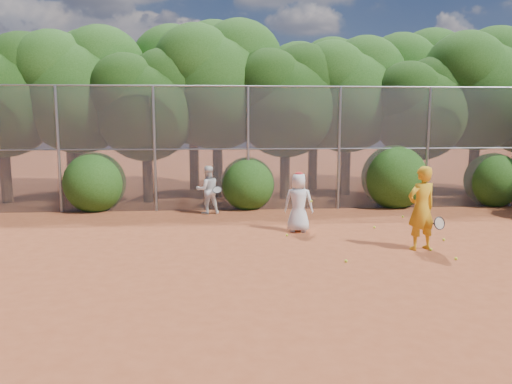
{
  "coord_description": "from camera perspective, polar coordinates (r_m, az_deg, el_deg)",
  "views": [
    {
      "loc": [
        -1.94,
        -10.18,
        2.97
      ],
      "look_at": [
        -1.0,
        2.5,
        1.1
      ],
      "focal_mm": 35.0,
      "sensor_mm": 36.0,
      "label": 1
    }
  ],
  "objects": [
    {
      "name": "tree_7",
      "position": [
        21.35,
        24.19,
        11.16
      ],
      "size": [
        4.77,
        4.14,
        6.53
      ],
      "color": "black",
      "rests_on": "ground"
    },
    {
      "name": "tree_0",
      "position": [
        19.72,
        -27.06,
        10.26
      ],
      "size": [
        4.38,
        3.81,
        6.0
      ],
      "color": "black",
      "rests_on": "ground"
    },
    {
      "name": "tree_4",
      "position": [
        18.6,
        3.53,
        10.78
      ],
      "size": [
        4.19,
        3.64,
        5.73
      ],
      "color": "black",
      "rests_on": "ground"
    },
    {
      "name": "tree_1",
      "position": [
        19.41,
        -19.56,
        11.42
      ],
      "size": [
        4.64,
        4.03,
        6.35
      ],
      "color": "black",
      "rests_on": "ground"
    },
    {
      "name": "tree_9",
      "position": [
        21.9,
        -20.55,
        11.42
      ],
      "size": [
        4.83,
        4.2,
        6.62
      ],
      "color": "black",
      "rests_on": "ground"
    },
    {
      "name": "ball_2",
      "position": [
        11.47,
        21.89,
        -7.07
      ],
      "size": [
        0.07,
        0.07,
        0.07
      ],
      "primitive_type": "sphere",
      "color": "#CFE329",
      "rests_on": "ground"
    },
    {
      "name": "tree_6",
      "position": [
        19.69,
        18.37,
        9.4
      ],
      "size": [
        3.86,
        3.36,
        5.29
      ],
      "color": "black",
      "rests_on": "ground"
    },
    {
      "name": "tree_3",
      "position": [
        19.07,
        -4.32,
        12.63
      ],
      "size": [
        4.89,
        4.26,
        6.7
      ],
      "color": "black",
      "rests_on": "ground"
    },
    {
      "name": "tree_10",
      "position": [
        21.31,
        -7.07,
        12.76
      ],
      "size": [
        5.15,
        4.48,
        7.06
      ],
      "color": "black",
      "rests_on": "ground"
    },
    {
      "name": "tree_12",
      "position": [
        23.1,
        17.77,
        11.8
      ],
      "size": [
        5.02,
        4.37,
        6.88
      ],
      "color": "black",
      "rests_on": "ground"
    },
    {
      "name": "bush_0",
      "position": [
        17.08,
        -17.96,
        1.34
      ],
      "size": [
        2.0,
        2.0,
        2.0
      ],
      "primitive_type": "sphere",
      "color": "#1C4411",
      "rests_on": "ground"
    },
    {
      "name": "tree_2",
      "position": [
        18.2,
        -12.36,
        10.11
      ],
      "size": [
        3.99,
        3.47,
        5.47
      ],
      "color": "black",
      "rests_on": "ground"
    },
    {
      "name": "bush_3",
      "position": [
        19.09,
        25.43,
        1.48
      ],
      "size": [
        1.9,
        1.9,
        1.9
      ],
      "primitive_type": "sphere",
      "color": "#1C4411",
      "rests_on": "ground"
    },
    {
      "name": "player_teen",
      "position": [
        13.18,
        4.9,
        -1.17
      ],
      "size": [
        0.86,
        0.67,
        1.6
      ],
      "rotation": [
        0.0,
        0.0,
        2.91
      ],
      "color": "white",
      "rests_on": "ground"
    },
    {
      "name": "ball_3",
      "position": [
        12.05,
        19.35,
        -6.21
      ],
      "size": [
        0.07,
        0.07,
        0.07
      ],
      "primitive_type": "sphere",
      "color": "#CFE329",
      "rests_on": "ground"
    },
    {
      "name": "ball_4",
      "position": [
        10.65,
        10.25,
        -7.77
      ],
      "size": [
        0.07,
        0.07,
        0.07
      ],
      "primitive_type": "sphere",
      "color": "#CFE329",
      "rests_on": "ground"
    },
    {
      "name": "tree_11",
      "position": [
        21.23,
        6.77,
        11.53
      ],
      "size": [
        4.64,
        4.03,
        6.35
      ],
      "color": "black",
      "rests_on": "ground"
    },
    {
      "name": "bush_1",
      "position": [
        16.63,
        -0.97,
        1.22
      ],
      "size": [
        1.8,
        1.8,
        1.8
      ],
      "primitive_type": "sphere",
      "color": "#1C4411",
      "rests_on": "ground"
    },
    {
      "name": "bush_2",
      "position": [
        17.61,
        15.51,
        1.97
      ],
      "size": [
        2.2,
        2.2,
        2.2
      ],
      "primitive_type": "sphere",
      "color": "#1C4411",
      "rests_on": "ground"
    },
    {
      "name": "ball_1",
      "position": [
        14.04,
        13.37,
        -3.93
      ],
      "size": [
        0.07,
        0.07,
        0.07
      ],
      "primitive_type": "sphere",
      "color": "#CFE329",
      "rests_on": "ground"
    },
    {
      "name": "fence_back",
      "position": [
        16.3,
        2.19,
        5.13
      ],
      "size": [
        20.05,
        0.09,
        4.03
      ],
      "color": "gray",
      "rests_on": "ground"
    },
    {
      "name": "ground",
      "position": [
        10.77,
        6.35,
        -7.68
      ],
      "size": [
        80.0,
        80.0,
        0.0
      ],
      "primitive_type": "plane",
      "color": "brown",
      "rests_on": "ground"
    },
    {
      "name": "ball_6",
      "position": [
        12.78,
        3.56,
        -4.93
      ],
      "size": [
        0.07,
        0.07,
        0.07
      ],
      "primitive_type": "sphere",
      "color": "#CFE329",
      "rests_on": "ground"
    },
    {
      "name": "player_white",
      "position": [
        15.73,
        -5.55,
        0.25
      ],
      "size": [
        0.89,
        0.81,
        1.52
      ],
      "rotation": [
        0.0,
        0.0,
        3.4
      ],
      "color": "white",
      "rests_on": "ground"
    },
    {
      "name": "ball_5",
      "position": [
        15.75,
        16.43,
        -2.72
      ],
      "size": [
        0.07,
        0.07,
        0.07
      ],
      "primitive_type": "sphere",
      "color": "#CFE329",
      "rests_on": "ground"
    },
    {
      "name": "player_yellow",
      "position": [
        11.91,
        18.38,
        -1.77
      ],
      "size": [
        0.91,
        0.63,
        1.92
      ],
      "rotation": [
        0.0,
        0.0,
        3.41
      ],
      "color": "gold",
      "rests_on": "ground"
    },
    {
      "name": "tree_5",
      "position": [
        19.88,
        10.54,
        11.33
      ],
      "size": [
        4.51,
        3.92,
        6.17
      ],
      "color": "black",
      "rests_on": "ground"
    },
    {
      "name": "ball_0",
      "position": [
        13.12,
        20.67,
        -5.11
      ],
      "size": [
        0.07,
        0.07,
        0.07
      ],
      "primitive_type": "sphere",
      "color": "#CFE329",
      "rests_on": "ground"
    }
  ]
}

